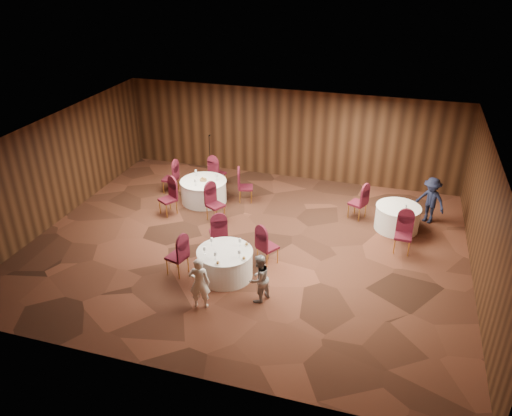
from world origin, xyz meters
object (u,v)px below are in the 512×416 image
(table_left, at_px, (204,191))
(woman_a, at_px, (199,283))
(woman_b, at_px, (259,278))
(mic_stand, at_px, (210,164))
(table_right, at_px, (397,218))
(table_main, at_px, (225,263))
(man_c, at_px, (431,200))

(table_left, xyz_separation_m, woman_a, (1.97, -5.13, 0.29))
(woman_b, bearing_deg, table_left, -117.15)
(mic_stand, relative_size, woman_b, 1.25)
(mic_stand, bearing_deg, table_right, -17.48)
(table_main, height_order, table_right, same)
(table_main, relative_size, mic_stand, 0.92)
(table_main, distance_m, woman_a, 1.37)
(woman_b, relative_size, man_c, 0.85)
(mic_stand, height_order, woman_a, mic_stand)
(table_main, height_order, mic_stand, mic_stand)
(woman_b, bearing_deg, man_c, 170.40)
(woman_a, bearing_deg, mic_stand, -84.87)
(table_right, distance_m, woman_a, 6.60)
(mic_stand, height_order, woman_b, mic_stand)
(table_left, height_order, mic_stand, mic_stand)
(table_left, distance_m, woman_b, 5.54)
(table_right, xyz_separation_m, mic_stand, (-6.77, 2.13, 0.07))
(table_main, distance_m, table_left, 4.35)
(woman_a, bearing_deg, woman_b, -167.29)
(table_main, distance_m, table_right, 5.54)
(table_main, bearing_deg, table_left, 119.04)
(table_main, xyz_separation_m, mic_stand, (-2.69, 5.87, 0.07))
(table_left, relative_size, woman_a, 1.13)
(table_left, bearing_deg, table_main, -60.96)
(table_main, bearing_deg, woman_a, -95.85)
(table_main, distance_m, mic_stand, 6.46)
(table_main, height_order, woman_a, woman_a)
(table_main, height_order, table_left, same)
(table_right, distance_m, woman_b, 5.35)
(table_main, relative_size, woman_b, 1.15)
(woman_a, distance_m, man_c, 7.73)
(table_main, relative_size, table_left, 0.94)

